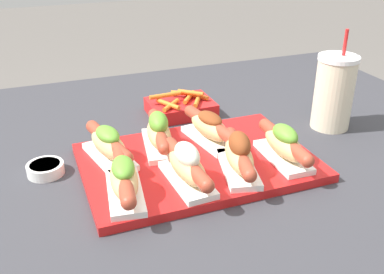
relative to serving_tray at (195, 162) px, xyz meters
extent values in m
cube|color=#333338|center=(0.00, 0.11, -0.36)|extent=(1.48, 1.04, 0.70)
cube|color=red|center=(0.00, 0.00, 0.00)|extent=(0.46, 0.31, 0.02)
cube|color=white|center=(-0.17, -0.08, 0.02)|extent=(0.08, 0.16, 0.01)
ellipsoid|color=tan|center=(-0.17, -0.08, 0.04)|extent=(0.07, 0.14, 0.04)
cylinder|color=#9E3D28|center=(-0.17, -0.08, 0.05)|extent=(0.05, 0.17, 0.03)
sphere|color=#9E3D28|center=(-0.18, -0.16, 0.05)|extent=(0.03, 0.03, 0.03)
sphere|color=#9E3D28|center=(-0.15, 0.00, 0.05)|extent=(0.03, 0.03, 0.03)
ellipsoid|color=#5B992D|center=(-0.17, -0.08, 0.07)|extent=(0.05, 0.08, 0.03)
cube|color=white|center=(-0.05, -0.08, 0.02)|extent=(0.07, 0.15, 0.01)
ellipsoid|color=tan|center=(-0.05, -0.08, 0.04)|extent=(0.05, 0.14, 0.04)
cylinder|color=#9E3D28|center=(-0.05, -0.08, 0.05)|extent=(0.03, 0.17, 0.03)
sphere|color=#9E3D28|center=(-0.04, -0.16, 0.05)|extent=(0.03, 0.03, 0.03)
sphere|color=#9E3D28|center=(-0.05, 0.01, 0.05)|extent=(0.03, 0.03, 0.03)
ellipsoid|color=silver|center=(-0.05, -0.08, 0.07)|extent=(0.04, 0.07, 0.04)
cube|color=white|center=(0.06, -0.08, 0.02)|extent=(0.09, 0.16, 0.01)
ellipsoid|color=tan|center=(0.06, -0.08, 0.04)|extent=(0.08, 0.14, 0.04)
cylinder|color=#9E3D28|center=(0.06, -0.08, 0.05)|extent=(0.07, 0.17, 0.03)
sphere|color=#9E3D28|center=(0.04, -0.16, 0.05)|extent=(0.03, 0.03, 0.03)
sphere|color=#9E3D28|center=(0.08, 0.01, 0.05)|extent=(0.03, 0.03, 0.03)
ellipsoid|color=brown|center=(0.06, -0.08, 0.07)|extent=(0.06, 0.08, 0.04)
cube|color=white|center=(0.16, -0.07, 0.02)|extent=(0.06, 0.15, 0.01)
ellipsoid|color=tan|center=(0.16, -0.07, 0.04)|extent=(0.05, 0.13, 0.04)
cylinder|color=#9E3D28|center=(0.16, -0.07, 0.05)|extent=(0.03, 0.17, 0.03)
sphere|color=#9E3D28|center=(0.16, -0.15, 0.05)|extent=(0.03, 0.03, 0.03)
sphere|color=#9E3D28|center=(0.17, 0.02, 0.05)|extent=(0.03, 0.03, 0.03)
ellipsoid|color=#5B992D|center=(0.16, -0.07, 0.07)|extent=(0.04, 0.07, 0.03)
cube|color=white|center=(-0.16, 0.06, 0.02)|extent=(0.09, 0.16, 0.01)
ellipsoid|color=tan|center=(-0.16, 0.06, 0.04)|extent=(0.08, 0.14, 0.04)
cylinder|color=#9E3D28|center=(-0.16, 0.06, 0.05)|extent=(0.06, 0.17, 0.03)
sphere|color=#9E3D28|center=(-0.15, -0.02, 0.05)|extent=(0.03, 0.03, 0.03)
sphere|color=#9E3D28|center=(-0.18, 0.14, 0.05)|extent=(0.03, 0.03, 0.03)
ellipsoid|color=#5B992D|center=(-0.16, 0.06, 0.07)|extent=(0.05, 0.08, 0.03)
cube|color=white|center=(-0.05, 0.07, 0.02)|extent=(0.08, 0.16, 0.01)
ellipsoid|color=tan|center=(-0.05, 0.07, 0.04)|extent=(0.07, 0.14, 0.04)
cylinder|color=#9E3D28|center=(-0.05, 0.07, 0.05)|extent=(0.05, 0.17, 0.03)
sphere|color=#9E3D28|center=(-0.07, -0.01, 0.05)|extent=(0.03, 0.03, 0.03)
sphere|color=#9E3D28|center=(-0.04, 0.16, 0.05)|extent=(0.03, 0.03, 0.03)
ellipsoid|color=#5B992D|center=(-0.05, 0.07, 0.07)|extent=(0.05, 0.08, 0.04)
cube|color=white|center=(0.06, 0.06, 0.02)|extent=(0.08, 0.16, 0.01)
ellipsoid|color=tan|center=(0.06, 0.06, 0.04)|extent=(0.07, 0.14, 0.04)
cylinder|color=#9E3D28|center=(0.06, 0.06, 0.05)|extent=(0.05, 0.17, 0.03)
sphere|color=#9E3D28|center=(0.07, -0.02, 0.05)|extent=(0.03, 0.03, 0.03)
sphere|color=#9E3D28|center=(0.04, 0.15, 0.05)|extent=(0.03, 0.03, 0.03)
ellipsoid|color=brown|center=(0.06, 0.06, 0.06)|extent=(0.05, 0.08, 0.02)
cylinder|color=white|center=(-0.29, 0.08, 0.00)|extent=(0.07, 0.07, 0.02)
cylinder|color=red|center=(-0.29, 0.08, 0.01)|extent=(0.06, 0.06, 0.01)
cylinder|color=beige|center=(0.38, 0.06, 0.07)|extent=(0.09, 0.09, 0.17)
cylinder|color=white|center=(0.38, 0.06, 0.16)|extent=(0.09, 0.09, 0.01)
cylinder|color=red|center=(0.39, 0.06, 0.20)|extent=(0.01, 0.01, 0.06)
cube|color=red|center=(0.06, 0.27, 0.01)|extent=(0.16, 0.12, 0.03)
cylinder|color=orange|center=(0.10, 0.24, 0.03)|extent=(0.04, 0.06, 0.01)
cylinder|color=orange|center=(0.02, 0.24, 0.04)|extent=(0.04, 0.07, 0.01)
cylinder|color=orange|center=(0.09, 0.29, 0.04)|extent=(0.08, 0.05, 0.01)
cylinder|color=orange|center=(0.09, 0.27, 0.03)|extent=(0.05, 0.07, 0.01)
cylinder|color=orange|center=(0.09, 0.27, 0.05)|extent=(0.06, 0.05, 0.01)
cylinder|color=orange|center=(0.03, 0.24, 0.03)|extent=(0.06, 0.06, 0.01)
cylinder|color=orange|center=(0.11, 0.27, 0.03)|extent=(0.05, 0.06, 0.01)
cylinder|color=orange|center=(0.02, 0.27, 0.05)|extent=(0.08, 0.02, 0.01)
camera|label=1|loc=(-0.29, -0.75, 0.46)|focal=42.00mm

